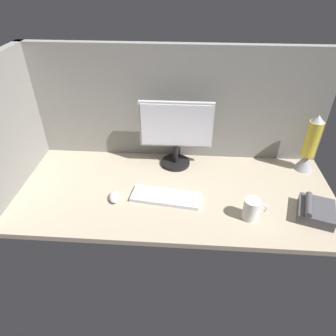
# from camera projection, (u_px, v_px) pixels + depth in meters

# --- Properties ---
(ground_plane) EXTENTS (1.80, 0.80, 0.03)m
(ground_plane) POSITION_uv_depth(u_px,v_px,m) (171.00, 190.00, 1.73)
(ground_plane) COLOR tan
(cubicle_wall_back) EXTENTS (1.80, 0.05, 0.70)m
(cubicle_wall_back) POSITION_uv_depth(u_px,v_px,m) (175.00, 104.00, 1.82)
(cubicle_wall_back) COLOR gray
(cubicle_wall_back) RESTS_ON ground_plane
(cubicle_wall_side) EXTENTS (0.05, 0.80, 0.70)m
(cubicle_wall_side) POSITION_uv_depth(u_px,v_px,m) (3.00, 129.00, 1.56)
(cubicle_wall_side) COLOR gray
(cubicle_wall_side) RESTS_ON ground_plane
(monitor) EXTENTS (0.43, 0.18, 0.41)m
(monitor) POSITION_uv_depth(u_px,v_px,m) (176.00, 131.00, 1.79)
(monitor) COLOR black
(monitor) RESTS_ON ground_plane
(keyboard) EXTENTS (0.38, 0.18, 0.02)m
(keyboard) POSITION_uv_depth(u_px,v_px,m) (166.00, 197.00, 1.64)
(keyboard) COLOR silver
(keyboard) RESTS_ON ground_plane
(mouse) EXTENTS (0.07, 0.11, 0.03)m
(mouse) POSITION_uv_depth(u_px,v_px,m) (114.00, 197.00, 1.63)
(mouse) COLOR silver
(mouse) RESTS_ON ground_plane
(mug_ceramic_white) EXTENTS (0.12, 0.08, 0.11)m
(mug_ceramic_white) POSITION_uv_depth(u_px,v_px,m) (252.00, 209.00, 1.49)
(mug_ceramic_white) COLOR white
(mug_ceramic_white) RESTS_ON ground_plane
(lava_lamp) EXTENTS (0.11, 0.11, 0.36)m
(lava_lamp) POSITION_uv_depth(u_px,v_px,m) (309.00, 148.00, 1.78)
(lava_lamp) COLOR #A5A5AD
(lava_lamp) RESTS_ON ground_plane
(desk_phone) EXTENTS (0.22, 0.23, 0.09)m
(desk_phone) POSITION_uv_depth(u_px,v_px,m) (315.00, 211.00, 1.52)
(desk_phone) COLOR #4C4C51
(desk_phone) RESTS_ON ground_plane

